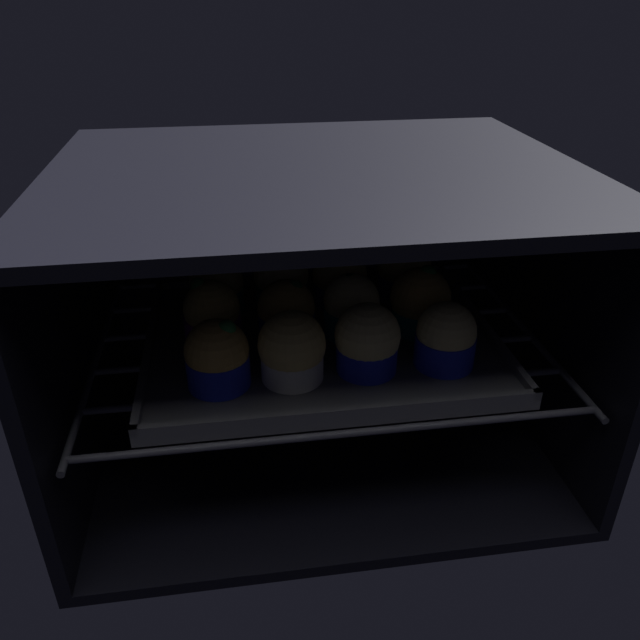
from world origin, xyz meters
TOP-DOWN VIEW (x-y plane):
  - oven_cavity at (0.00, 26.25)cm, footprint 59.00×47.00cm
  - oven_rack at (0.00, 22.00)cm, footprint 54.80×42.00cm
  - baking_tray at (0.00, 20.04)cm, footprint 41.65×33.28cm
  - muffin_row0_col0 at (-12.24, 11.39)cm, footprint 6.87×6.87cm
  - muffin_row0_col1 at (-4.33, 11.51)cm, footprint 7.38×7.38cm
  - muffin_row0_col2 at (4.03, 11.93)cm, footprint 7.28×7.28cm
  - muffin_row0_col3 at (12.91, 11.74)cm, footprint 6.81×6.81cm
  - muffin_row1_col0 at (-12.82, 20.27)cm, footprint 6.81×6.81cm
  - muffin_row1_col1 at (-4.05, 20.02)cm, footprint 6.89×6.89cm
  - muffin_row1_col2 at (3.87, 20.20)cm, footprint 6.81×6.81cm
  - muffin_row1_col3 at (12.35, 19.86)cm, footprint 7.42×7.42cm
  - muffin_row2_col0 at (-12.24, 28.05)cm, footprint 6.97×6.97cm
  - muffin_row2_col1 at (-3.87, 28.51)cm, footprint 7.21×7.21cm
  - muffin_row2_col2 at (3.83, 28.35)cm, footprint 7.24×7.24cm
  - muffin_row2_col3 at (12.64, 28.73)cm, footprint 7.29×7.29cm

SIDE VIEW (x-z plane):
  - oven_rack at x=0.00cm, z-range 13.20..14.00cm
  - baking_tray at x=0.00cm, z-range 13.57..15.77cm
  - oven_cavity at x=0.00cm, z-range -1.50..35.50cm
  - muffin_row1_col1 at x=-4.05cm, z-range 14.74..22.43cm
  - muffin_row0_col3 at x=12.91cm, z-range 14.82..22.38cm
  - muffin_row0_col0 at x=-12.24cm, z-range 14.67..22.55cm
  - muffin_row2_col0 at x=-12.24cm, z-range 14.81..22.55cm
  - muffin_row1_col2 at x=3.87cm, z-range 14.83..22.62cm
  - muffin_row2_col2 at x=3.83cm, z-range 14.77..22.69cm
  - muffin_row0_col1 at x=-4.33cm, z-range 14.80..22.69cm
  - muffin_row0_col2 at x=4.03cm, z-range 14.86..22.82cm
  - muffin_row1_col0 at x=-12.82cm, z-range 14.70..23.06cm
  - muffin_row1_col3 at x=12.35cm, z-range 14.65..23.19cm
  - muffin_row2_col1 at x=-3.87cm, z-range 14.65..23.45cm
  - muffin_row2_col3 at x=12.64cm, z-range 14.95..23.42cm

